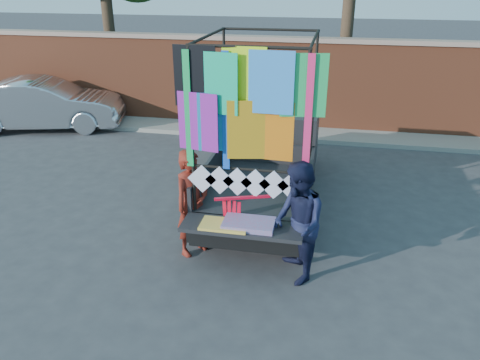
% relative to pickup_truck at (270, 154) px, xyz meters
% --- Properties ---
extents(ground, '(90.00, 90.00, 0.00)m').
position_rel_pickup_truck_xyz_m(ground, '(0.40, -2.43, -0.85)').
color(ground, '#38383A').
rests_on(ground, ground).
extents(brick_wall, '(30.00, 0.45, 2.61)m').
position_rel_pickup_truck_xyz_m(brick_wall, '(0.40, 4.57, 0.48)').
color(brick_wall, '#99492C').
rests_on(brick_wall, ground).
extents(curb, '(30.00, 1.20, 0.12)m').
position_rel_pickup_truck_xyz_m(curb, '(0.40, 3.87, -0.79)').
color(curb, gray).
rests_on(curb, ground).
extents(pickup_truck, '(2.12, 5.33, 3.36)m').
position_rel_pickup_truck_xyz_m(pickup_truck, '(0.00, 0.00, 0.00)').
color(pickup_truck, black).
rests_on(pickup_truck, ground).
extents(sedan, '(4.68, 2.64, 1.46)m').
position_rel_pickup_truck_xyz_m(sedan, '(-7.07, 3.09, -0.12)').
color(sedan, '#B8B9BF').
rests_on(sedan, ground).
extents(woman, '(0.71, 0.77, 1.77)m').
position_rel_pickup_truck_xyz_m(woman, '(-0.89, -2.51, 0.04)').
color(woman, maroon).
rests_on(woman, ground).
extents(man, '(0.96, 1.08, 1.84)m').
position_rel_pickup_truck_xyz_m(man, '(0.80, -2.89, 0.07)').
color(man, '#161A38').
rests_on(man, ground).
extents(streamer_bundle, '(0.82, 0.32, 0.59)m').
position_rel_pickup_truck_xyz_m(streamer_bundle, '(-0.14, -2.71, 0.14)').
color(streamer_bundle, red).
rests_on(streamer_bundle, ground).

